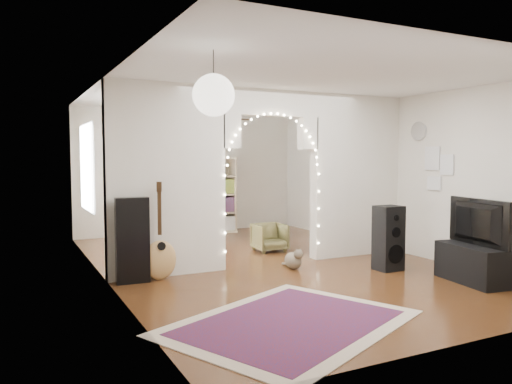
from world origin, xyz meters
name	(u,v)px	position (x,y,z in m)	size (l,w,h in m)	color
floor	(270,263)	(0.00, 0.00, 0.00)	(7.50, 7.50, 0.00)	black
ceiling	(270,90)	(0.00, 0.00, 2.70)	(5.00, 7.50, 0.02)	white
wall_back	(190,172)	(0.00, 3.75, 1.35)	(5.00, 0.02, 2.70)	silver
wall_front	(472,193)	(0.00, -3.75, 1.35)	(5.00, 0.02, 2.70)	silver
wall_left	(104,181)	(-2.50, 0.00, 1.35)	(0.02, 7.50, 2.70)	silver
wall_right	(394,175)	(2.50, 0.00, 1.35)	(0.02, 7.50, 2.70)	silver
divider_wall	(270,173)	(0.00, 0.00, 1.42)	(5.00, 0.20, 2.70)	silver
fairy_lights	(274,165)	(0.00, -0.13, 1.55)	(1.64, 0.04, 1.60)	#FFEABF
window	(87,167)	(-2.47, 1.80, 1.50)	(0.04, 1.20, 1.40)	white
wall_clock	(419,131)	(2.48, -0.60, 2.10)	(0.31, 0.31, 0.03)	white
picture_frames	(437,168)	(2.48, -1.00, 1.50)	(0.02, 0.50, 0.70)	white
paper_lantern	(214,95)	(-1.90, -2.40, 2.25)	(0.40, 0.40, 0.40)	white
ceiling_fan	(220,118)	(0.00, 2.00, 2.40)	(1.10, 1.10, 0.30)	gold
area_rug	(290,323)	(-1.16, -2.58, 0.01)	(2.41, 1.81, 0.02)	maroon
guitar_case	(132,240)	(-2.20, -0.25, 0.57)	(0.44, 0.15, 1.14)	black
acoustic_guitar	(160,244)	(-1.83, -0.25, 0.49)	(0.48, 0.32, 1.13)	tan
tabby_cat	(294,260)	(0.14, -0.49, 0.14)	(0.23, 0.51, 0.34)	brown
floor_speaker	(388,238)	(1.35, -1.18, 0.47)	(0.37, 0.33, 0.95)	black
media_console	(471,264)	(1.82, -2.25, 0.25)	(0.40, 1.00, 0.50)	black
tv	(472,222)	(1.82, -2.25, 0.81)	(1.07, 0.14, 0.62)	black
bookcase	(200,195)	(0.12, 3.50, 0.83)	(1.63, 0.41, 1.67)	tan
dining_table	(186,206)	(-0.42, 2.85, 0.68)	(1.22, 0.83, 0.76)	brown
flower_vase	(186,197)	(-0.42, 2.85, 0.85)	(0.18, 0.18, 0.19)	white
dining_chair_left	(147,232)	(-1.25, 2.74, 0.22)	(0.46, 0.48, 0.43)	brown
dining_chair_right	(270,237)	(0.48, 0.91, 0.25)	(0.53, 0.55, 0.50)	brown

